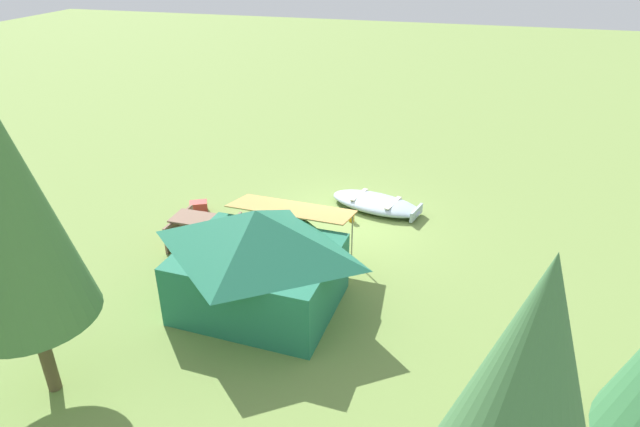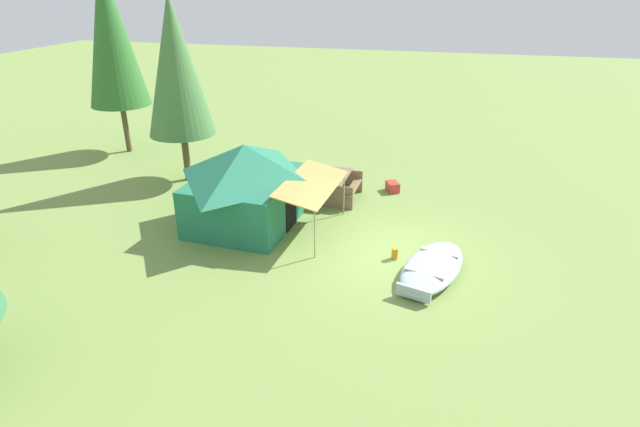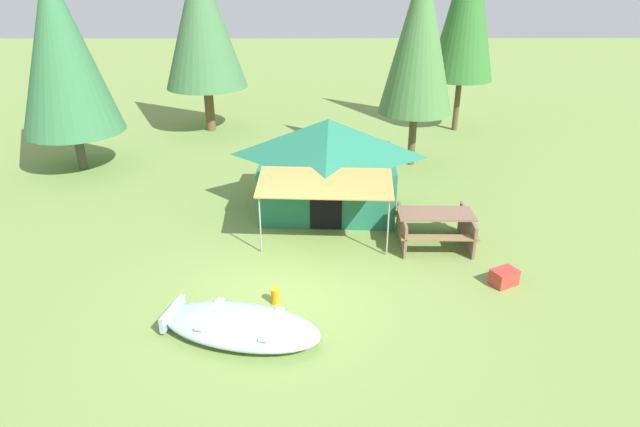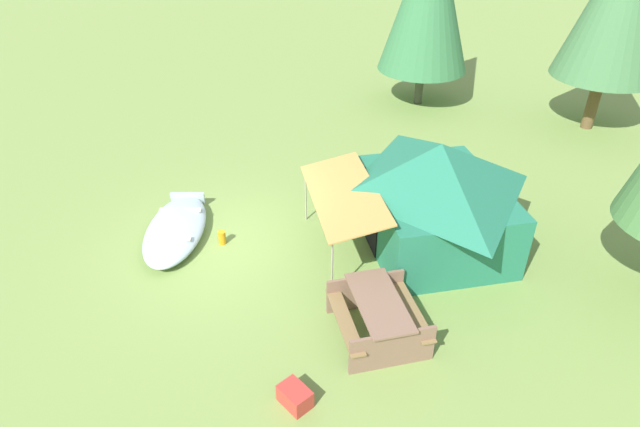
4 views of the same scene
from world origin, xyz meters
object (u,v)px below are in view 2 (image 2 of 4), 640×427
(canvas_cabin_tent, at_px, (247,183))
(pine_tree_far_center, at_px, (110,34))
(pine_tree_side, at_px, (176,66))
(cooler_box, at_px, (393,187))
(beached_rowboat, at_px, (432,267))
(fuel_can, at_px, (395,253))
(picnic_table, at_px, (336,184))

(canvas_cabin_tent, relative_size, pine_tree_far_center, 0.58)
(canvas_cabin_tent, xyz_separation_m, pine_tree_side, (2.71, 3.38, 2.70))
(cooler_box, bearing_deg, beached_rowboat, -162.49)
(canvas_cabin_tent, height_order, cooler_box, canvas_cabin_tent)
(canvas_cabin_tent, height_order, fuel_can, canvas_cabin_tent)
(picnic_table, distance_m, pine_tree_far_center, 10.58)
(canvas_cabin_tent, height_order, picnic_table, canvas_cabin_tent)
(pine_tree_side, bearing_deg, canvas_cabin_tent, -128.77)
(fuel_can, bearing_deg, pine_tree_side, 64.06)
(picnic_table, height_order, pine_tree_side, pine_tree_side)
(fuel_can, height_order, pine_tree_side, pine_tree_side)
(canvas_cabin_tent, distance_m, picnic_table, 3.23)
(canvas_cabin_tent, relative_size, pine_tree_side, 0.68)
(cooler_box, relative_size, pine_tree_side, 0.08)
(picnic_table, height_order, cooler_box, picnic_table)
(fuel_can, xyz_separation_m, pine_tree_far_center, (6.12, 11.72, 4.46))
(canvas_cabin_tent, distance_m, fuel_can, 4.68)
(fuel_can, bearing_deg, canvas_cabin_tent, 76.27)
(pine_tree_far_center, distance_m, pine_tree_side, 4.61)
(pine_tree_side, bearing_deg, picnic_table, -93.67)
(picnic_table, bearing_deg, fuel_can, -145.70)
(beached_rowboat, relative_size, fuel_can, 10.04)
(pine_tree_far_center, bearing_deg, pine_tree_side, -120.69)
(pine_tree_side, bearing_deg, pine_tree_far_center, 59.31)
(beached_rowboat, height_order, fuel_can, beached_rowboat)
(cooler_box, bearing_deg, picnic_table, 121.73)
(canvas_cabin_tent, height_order, pine_tree_far_center, pine_tree_far_center)
(canvas_cabin_tent, relative_size, picnic_table, 2.48)
(beached_rowboat, bearing_deg, picnic_table, 39.80)
(picnic_table, relative_size, fuel_can, 5.63)
(fuel_can, xyz_separation_m, pine_tree_side, (3.79, 7.80, 3.78))
(cooler_box, height_order, pine_tree_far_center, pine_tree_far_center)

